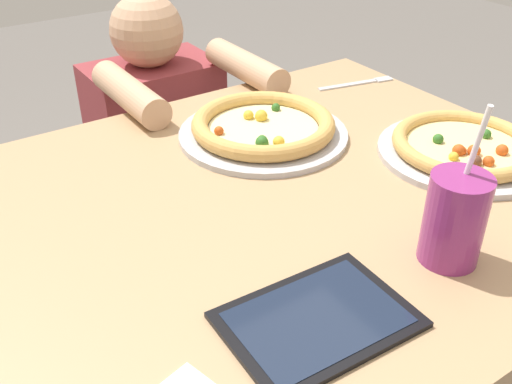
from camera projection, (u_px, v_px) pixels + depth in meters
dining_table at (281, 246)px, 1.09m from camera, size 1.11×0.93×0.75m
pizza_near at (464, 148)px, 1.13m from camera, size 0.33×0.33×0.04m
pizza_far at (263, 128)px, 1.20m from camera, size 0.34×0.34×0.05m
drink_cup_colored at (455, 219)px, 0.84m from camera, size 0.09×0.09×0.24m
fork at (359, 83)px, 1.46m from camera, size 0.20×0.06×0.00m
tablet at (318, 319)px, 0.76m from camera, size 0.25×0.18×0.01m
diner_seated at (161, 168)px, 1.73m from camera, size 0.38×0.51×0.94m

